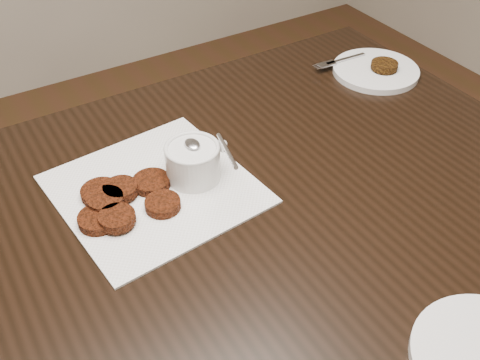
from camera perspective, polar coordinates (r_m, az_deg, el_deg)
napkin at (r=0.99m, az=-8.63°, el=-0.91°), size 0.34×0.34×0.00m
sauce_ramekin at (r=0.96m, az=-4.91°, el=3.39°), size 0.14×0.14×0.13m
patty_cluster at (r=0.95m, az=-12.00°, el=-2.00°), size 0.27×0.27×0.02m
plate_with_patty at (r=1.34m, az=13.63°, el=11.01°), size 0.21×0.21×0.03m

